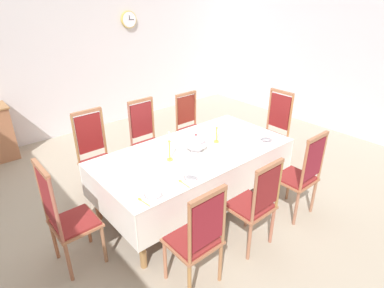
{
  "coord_description": "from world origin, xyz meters",
  "views": [
    {
      "loc": [
        -2.28,
        -2.89,
        2.53
      ],
      "look_at": [
        -0.07,
        -0.3,
        0.89
      ],
      "focal_mm": 29.65,
      "sensor_mm": 36.0,
      "label": 1
    }
  ],
  "objects_px": {
    "bowl_far_left": "(266,141)",
    "spoon_primary": "(141,200)",
    "bowl_near_left": "(153,196)",
    "spoon_secondary": "(182,182)",
    "chair_north_a": "(96,154)",
    "mounted_clock": "(129,20)",
    "chair_south_c": "(301,174)",
    "candlestick_west": "(169,149)",
    "chair_head_west": "(66,216)",
    "bowl_near_right": "(191,178)",
    "dining_table": "(194,156)",
    "soup_tureen": "(196,142)",
    "chair_south_a": "(197,237)",
    "chair_north_b": "(147,139)",
    "candlestick_east": "(217,133)",
    "chair_south_b": "(255,203)",
    "chair_head_east": "(273,129)",
    "chair_north_c": "(191,126)"
  },
  "relations": [
    {
      "from": "spoon_secondary",
      "to": "candlestick_east",
      "type": "bearing_deg",
      "value": 26.78
    },
    {
      "from": "chair_south_a",
      "to": "chair_north_b",
      "type": "height_order",
      "value": "chair_north_b"
    },
    {
      "from": "dining_table",
      "to": "soup_tureen",
      "type": "bearing_deg",
      "value": 0.0
    },
    {
      "from": "bowl_near_left",
      "to": "chair_south_a",
      "type": "bearing_deg",
      "value": -78.78
    },
    {
      "from": "chair_head_west",
      "to": "bowl_near_right",
      "type": "bearing_deg",
      "value": 67.17
    },
    {
      "from": "dining_table",
      "to": "bowl_near_left",
      "type": "relative_size",
      "value": 14.2
    },
    {
      "from": "soup_tureen",
      "to": "mounted_clock",
      "type": "height_order",
      "value": "mounted_clock"
    },
    {
      "from": "dining_table",
      "to": "bowl_near_left",
      "type": "distance_m",
      "value": 1.06
    },
    {
      "from": "chair_north_b",
      "to": "bowl_far_left",
      "type": "bearing_deg",
      "value": 122.0
    },
    {
      "from": "candlestick_east",
      "to": "mounted_clock",
      "type": "relative_size",
      "value": 0.98
    },
    {
      "from": "bowl_near_left",
      "to": "spoon_secondary",
      "type": "xyz_separation_m",
      "value": [
        0.37,
        0.02,
        -0.01
      ]
    },
    {
      "from": "chair_south_b",
      "to": "bowl_far_left",
      "type": "distance_m",
      "value": 1.09
    },
    {
      "from": "chair_north_b",
      "to": "bowl_far_left",
      "type": "height_order",
      "value": "chair_north_b"
    },
    {
      "from": "chair_north_a",
      "to": "bowl_near_left",
      "type": "relative_size",
      "value": 6.91
    },
    {
      "from": "chair_north_b",
      "to": "spoon_secondary",
      "type": "relative_size",
      "value": 6.49
    },
    {
      "from": "bowl_far_left",
      "to": "chair_head_east",
      "type": "bearing_deg",
      "value": 29.15
    },
    {
      "from": "chair_north_c",
      "to": "dining_table",
      "type": "bearing_deg",
      "value": 51.35
    },
    {
      "from": "candlestick_east",
      "to": "spoon_primary",
      "type": "distance_m",
      "value": 1.51
    },
    {
      "from": "chair_north_b",
      "to": "bowl_near_left",
      "type": "xyz_separation_m",
      "value": [
        -0.9,
        -1.5,
        0.2
      ]
    },
    {
      "from": "dining_table",
      "to": "chair_head_east",
      "type": "xyz_separation_m",
      "value": [
        1.62,
        0.0,
        -0.09
      ]
    },
    {
      "from": "bowl_near_right",
      "to": "spoon_secondary",
      "type": "bearing_deg",
      "value": 166.08
    },
    {
      "from": "chair_south_c",
      "to": "chair_south_a",
      "type": "bearing_deg",
      "value": 179.96
    },
    {
      "from": "chair_north_a",
      "to": "mounted_clock",
      "type": "bearing_deg",
      "value": -130.86
    },
    {
      "from": "chair_south_a",
      "to": "chair_south_b",
      "type": "distance_m",
      "value": 0.8
    },
    {
      "from": "candlestick_west",
      "to": "bowl_near_left",
      "type": "height_order",
      "value": "candlestick_west"
    },
    {
      "from": "chair_north_b",
      "to": "chair_north_c",
      "type": "height_order",
      "value": "chair_north_b"
    },
    {
      "from": "chair_north_a",
      "to": "chair_south_c",
      "type": "relative_size",
      "value": 1.05
    },
    {
      "from": "chair_north_b",
      "to": "spoon_primary",
      "type": "height_order",
      "value": "chair_north_b"
    },
    {
      "from": "chair_south_b",
      "to": "chair_north_b",
      "type": "bearing_deg",
      "value": 90.0
    },
    {
      "from": "bowl_far_left",
      "to": "spoon_secondary",
      "type": "xyz_separation_m",
      "value": [
        -1.43,
        -0.03,
        -0.02
      ]
    },
    {
      "from": "candlestick_west",
      "to": "chair_north_a",
      "type": "bearing_deg",
      "value": 114.43
    },
    {
      "from": "chair_head_east",
      "to": "chair_south_b",
      "type": "bearing_deg",
      "value": 121.18
    },
    {
      "from": "chair_south_b",
      "to": "chair_head_west",
      "type": "bearing_deg",
      "value": 147.61
    },
    {
      "from": "bowl_near_right",
      "to": "chair_head_east",
      "type": "bearing_deg",
      "value": 13.13
    },
    {
      "from": "chair_head_east",
      "to": "mounted_clock",
      "type": "height_order",
      "value": "mounted_clock"
    },
    {
      "from": "chair_south_a",
      "to": "mounted_clock",
      "type": "xyz_separation_m",
      "value": [
        1.96,
        4.28,
        1.46
      ]
    },
    {
      "from": "candlestick_west",
      "to": "bowl_near_left",
      "type": "distance_m",
      "value": 0.75
    },
    {
      "from": "chair_south_b",
      "to": "chair_north_c",
      "type": "distance_m",
      "value": 2.18
    },
    {
      "from": "candlestick_west",
      "to": "chair_north_b",
      "type": "bearing_deg",
      "value": 71.45
    },
    {
      "from": "chair_north_c",
      "to": "candlestick_west",
      "type": "bearing_deg",
      "value": 40.42
    },
    {
      "from": "spoon_secondary",
      "to": "chair_south_c",
      "type": "bearing_deg",
      "value": -20.8
    },
    {
      "from": "chair_south_b",
      "to": "candlestick_east",
      "type": "xyz_separation_m",
      "value": [
        0.41,
        1.0,
        0.33
      ]
    },
    {
      "from": "chair_head_west",
      "to": "spoon_primary",
      "type": "relative_size",
      "value": 6.68
    },
    {
      "from": "dining_table",
      "to": "chair_south_c",
      "type": "height_order",
      "value": "chair_south_c"
    },
    {
      "from": "chair_north_b",
      "to": "candlestick_east",
      "type": "xyz_separation_m",
      "value": [
        0.41,
        -1.01,
        0.3
      ]
    },
    {
      "from": "bowl_far_left",
      "to": "spoon_primary",
      "type": "relative_size",
      "value": 0.9
    },
    {
      "from": "chair_north_c",
      "to": "spoon_primary",
      "type": "relative_size",
      "value": 6.13
    },
    {
      "from": "candlestick_west",
      "to": "bowl_far_left",
      "type": "distance_m",
      "value": 1.31
    },
    {
      "from": "chair_head_west",
      "to": "mounted_clock",
      "type": "height_order",
      "value": "mounted_clock"
    },
    {
      "from": "chair_south_c",
      "to": "chair_north_c",
      "type": "relative_size",
      "value": 1.03
    }
  ]
}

